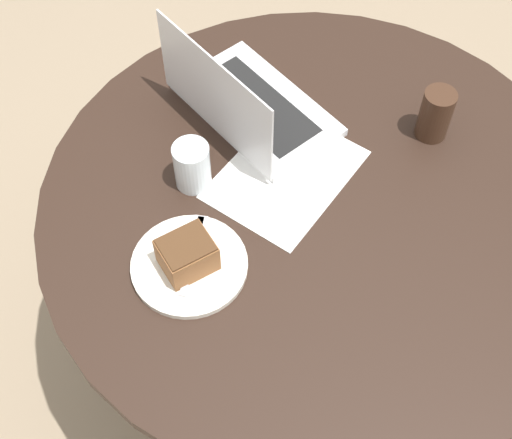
# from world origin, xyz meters

# --- Properties ---
(ground_plane) EXTENTS (12.00, 12.00, 0.00)m
(ground_plane) POSITION_xyz_m (0.00, 0.00, 0.00)
(ground_plane) COLOR gray
(dining_table) EXTENTS (1.09, 1.09, 0.78)m
(dining_table) POSITION_xyz_m (0.00, 0.00, 0.63)
(dining_table) COLOR black
(dining_table) RESTS_ON ground_plane
(paper_document) EXTENTS (0.30, 0.22, 0.00)m
(paper_document) POSITION_xyz_m (-0.01, -0.08, 0.78)
(paper_document) COLOR white
(paper_document) RESTS_ON dining_table
(plate) EXTENTS (0.21, 0.21, 0.01)m
(plate) POSITION_xyz_m (0.27, -0.11, 0.78)
(plate) COLOR silver
(plate) RESTS_ON dining_table
(cake_slice) EXTENTS (0.12, 0.11, 0.07)m
(cake_slice) POSITION_xyz_m (0.27, -0.11, 0.82)
(cake_slice) COLOR brown
(cake_slice) RESTS_ON plate
(fork) EXTENTS (0.16, 0.10, 0.00)m
(fork) POSITION_xyz_m (0.23, -0.12, 0.79)
(fork) COLOR silver
(fork) RESTS_ON plate
(coffee_glass) EXTENTS (0.07, 0.07, 0.11)m
(coffee_glass) POSITION_xyz_m (-0.28, 0.10, 0.83)
(coffee_glass) COLOR #3D2619
(coffee_glass) RESTS_ON dining_table
(water_glass) EXTENTS (0.07, 0.07, 0.10)m
(water_glass) POSITION_xyz_m (0.11, -0.22, 0.83)
(water_glass) COLOR silver
(water_glass) RESTS_ON dining_table
(laptop) EXTENTS (0.29, 0.39, 0.22)m
(laptop) POSITION_xyz_m (-0.09, -0.24, 0.82)
(laptop) COLOR silver
(laptop) RESTS_ON dining_table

